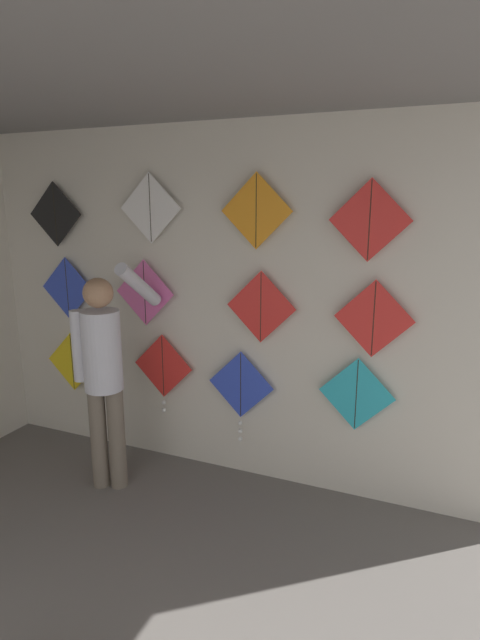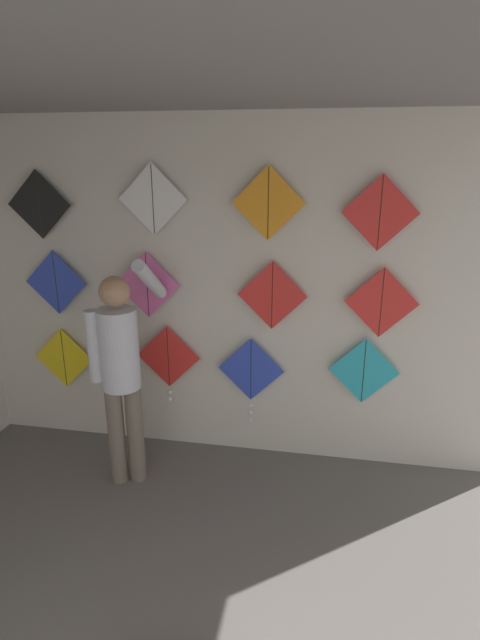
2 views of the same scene
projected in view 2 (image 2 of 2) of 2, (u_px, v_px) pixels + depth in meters
The scene contains 15 objects.
back_panel at pixel (213, 294), 4.09m from camera, with size 4.90×0.06×2.80m, color beige.
ceiling_slab at pixel (74, 55), 1.75m from camera, with size 4.90×4.79×0.04m, color gray.
shopkeeper at pixel (121, 363), 3.73m from camera, with size 0.43×0.68×1.79m.
kite_0 at pixel (64, 358), 4.44m from camera, with size 0.55×0.01×0.55m.
kite_1 at pixel (168, 359), 4.25m from camera, with size 0.55×0.04×0.69m.
kite_2 at pixel (251, 374), 4.15m from camera, with size 0.55×0.04×0.76m.
kite_3 at pixel (364, 371), 3.97m from camera, with size 0.55×0.01×0.55m.
kite_4 at pixel (56, 283), 4.22m from camera, with size 0.55×0.01×0.55m.
kite_5 at pixel (147, 285), 4.08m from camera, with size 0.55×0.01×0.55m.
kite_6 at pixel (272, 295), 3.91m from camera, with size 0.55×0.01×0.55m.
kite_7 at pixel (381, 303), 3.78m from camera, with size 0.55×0.01×0.55m.
kite_8 at pixel (39, 205), 4.03m from camera, with size 0.55×0.01×0.55m.
kite_9 at pixel (153, 199), 3.85m from camera, with size 0.55×0.01×0.55m.
kite_10 at pixel (268, 203), 3.70m from camera, with size 0.55×0.01×0.55m.
kite_11 at pixel (380, 213), 3.58m from camera, with size 0.55×0.01×0.55m.
Camera 2 is at (0.93, 0.17, 2.49)m, focal length 28.00 mm.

